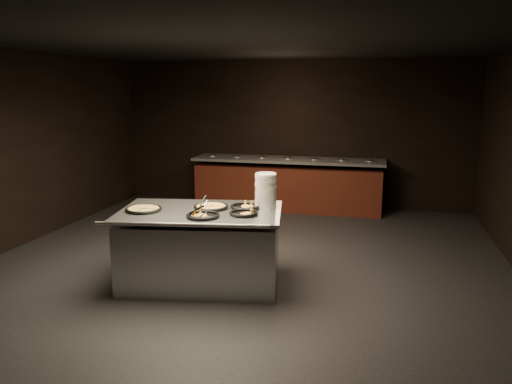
# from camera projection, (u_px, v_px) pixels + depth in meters

# --- Properties ---
(room) EXTENTS (7.02, 8.02, 2.92)m
(room) POSITION_uv_depth(u_px,v_px,m) (238.00, 161.00, 6.18)
(room) COLOR black
(room) RESTS_ON ground
(salad_bar) EXTENTS (3.70, 0.83, 1.18)m
(salad_bar) POSITION_uv_depth(u_px,v_px,m) (288.00, 187.00, 9.77)
(salad_bar) COLOR #4E1D12
(salad_bar) RESTS_ON ground
(serving_counter) EXTENTS (2.07, 1.52, 0.91)m
(serving_counter) POSITION_uv_depth(u_px,v_px,m) (201.00, 249.00, 6.00)
(serving_counter) COLOR silver
(serving_counter) RESTS_ON ground
(plate_stack) EXTENTS (0.26, 0.26, 0.41)m
(plate_stack) POSITION_uv_depth(u_px,v_px,m) (266.00, 191.00, 6.03)
(plate_stack) COLOR silver
(plate_stack) RESTS_ON serving_counter
(pan_veggie_whole) EXTENTS (0.43, 0.43, 0.04)m
(pan_veggie_whole) POSITION_uv_depth(u_px,v_px,m) (144.00, 209.00, 5.88)
(pan_veggie_whole) COLOR black
(pan_veggie_whole) RESTS_ON serving_counter
(pan_cheese_whole) EXTENTS (0.42, 0.42, 0.04)m
(pan_cheese_whole) POSITION_uv_depth(u_px,v_px,m) (211.00, 207.00, 6.01)
(pan_cheese_whole) COLOR black
(pan_cheese_whole) RESTS_ON serving_counter
(pan_cheese_slices_a) EXTENTS (0.36, 0.36, 0.04)m
(pan_cheese_slices_a) POSITION_uv_depth(u_px,v_px,m) (245.00, 207.00, 6.02)
(pan_cheese_slices_a) COLOR black
(pan_cheese_slices_a) RESTS_ON serving_counter
(pan_cheese_slices_b) EXTENTS (0.38, 0.38, 0.04)m
(pan_cheese_slices_b) POSITION_uv_depth(u_px,v_px,m) (203.00, 215.00, 5.59)
(pan_cheese_slices_b) COLOR black
(pan_cheese_slices_b) RESTS_ON serving_counter
(pan_veggie_slices) EXTENTS (0.33, 0.33, 0.04)m
(pan_veggie_slices) POSITION_uv_depth(u_px,v_px,m) (244.00, 213.00, 5.70)
(pan_veggie_slices) COLOR black
(pan_veggie_slices) RESTS_ON serving_counter
(server_left) EXTENTS (0.10, 0.32, 0.15)m
(server_left) POSITION_uv_depth(u_px,v_px,m) (204.00, 203.00, 5.98)
(server_left) COLOR silver
(server_left) RESTS_ON serving_counter
(server_right) EXTENTS (0.31, 0.11, 0.15)m
(server_right) POSITION_uv_depth(u_px,v_px,m) (201.00, 212.00, 5.54)
(server_right) COLOR silver
(server_right) RESTS_ON serving_counter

